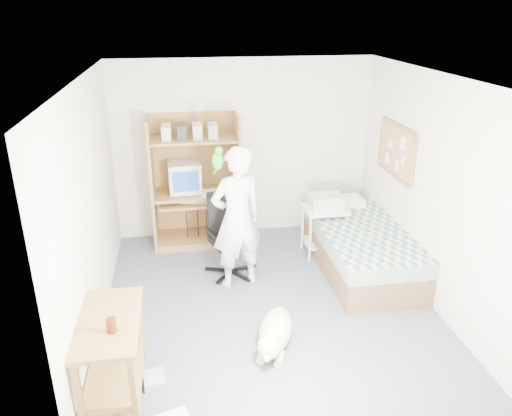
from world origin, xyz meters
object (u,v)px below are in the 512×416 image
at_px(office_chair, 229,245).
at_px(dog, 275,332).
at_px(computer_hutch, 196,187).
at_px(side_desk, 111,346).
at_px(person, 237,219).
at_px(printer_cart, 324,223).
at_px(bed, 360,247).

bearing_deg(office_chair, dog, -97.76).
xyz_separation_m(computer_hutch, office_chair, (0.35, -0.97, -0.45)).
bearing_deg(dog, side_desk, -143.59).
bearing_deg(office_chair, person, -95.45).
bearing_deg(side_desk, computer_hutch, 73.86).
bearing_deg(printer_cart, side_desk, -138.98).
xyz_separation_m(computer_hutch, person, (0.41, -1.27, 0.04)).
bearing_deg(bed, office_chair, 174.80).
bearing_deg(office_chair, bed, -23.15).
height_order(side_desk, office_chair, office_chair).
distance_m(bed, printer_cart, 0.60).
bearing_deg(computer_hutch, office_chair, -70.40).
bearing_deg(dog, person, 120.27).
xyz_separation_m(bed, person, (-1.59, -0.15, 0.57)).
distance_m(side_desk, dog, 1.57).
distance_m(computer_hutch, bed, 2.35).
distance_m(computer_hutch, printer_cart, 1.82).
xyz_separation_m(side_desk, person, (1.26, 1.66, 0.36)).
height_order(computer_hutch, office_chair, computer_hutch).
bearing_deg(printer_cart, dog, -120.20).
bearing_deg(office_chair, side_desk, -139.26).
height_order(bed, office_chair, office_chair).
height_order(bed, printer_cart, printer_cart).
distance_m(computer_hutch, office_chair, 1.13).
distance_m(bed, dog, 1.97).
xyz_separation_m(computer_hutch, dog, (0.62, -2.52, -0.66)).
bearing_deg(dog, printer_cart, 81.76).
xyz_separation_m(bed, printer_cart, (-0.35, 0.47, 0.15)).
relative_size(person, dog, 1.80).
distance_m(computer_hutch, dog, 2.68).
bearing_deg(printer_cart, computer_hutch, 157.04).
relative_size(bed, person, 1.18).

